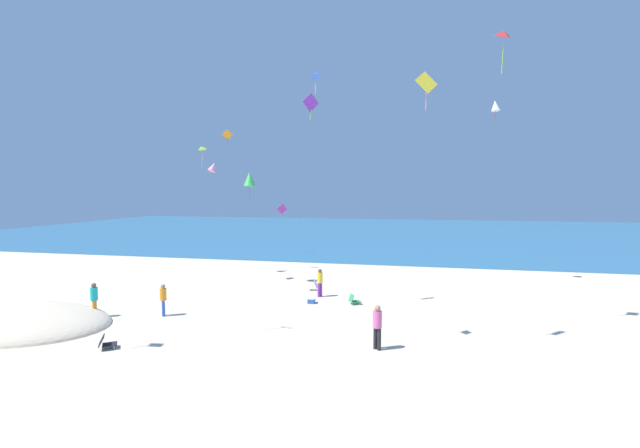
# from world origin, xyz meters

# --- Properties ---
(ground_plane) EXTENTS (120.00, 120.00, 0.00)m
(ground_plane) POSITION_xyz_m (0.00, 10.00, 0.00)
(ground_plane) COLOR beige
(ocean_water) EXTENTS (120.00, 60.00, 0.05)m
(ocean_water) POSITION_xyz_m (0.00, 53.24, 0.03)
(ocean_water) COLOR teal
(ocean_water) RESTS_ON ground_plane
(dune_mound) EXTENTS (8.71, 6.09, 1.69)m
(dune_mound) POSITION_xyz_m (-13.21, 3.26, 0.00)
(dune_mound) COLOR beige
(dune_mound) RESTS_ON ground_plane
(beach_chair_far_left) EXTENTS (0.85, 0.81, 0.57)m
(beach_chair_far_left) POSITION_xyz_m (-7.13, 1.49, 0.26)
(beach_chair_far_left) COLOR black
(beach_chair_far_left) RESTS_ON ground_plane
(beach_chair_far_right) EXTENTS (0.77, 0.72, 0.56)m
(beach_chair_far_right) POSITION_xyz_m (1.42, 10.32, 0.25)
(beach_chair_far_right) COLOR #2D9956
(beach_chair_far_right) RESTS_ON ground_plane
(beach_chair_near_camera) EXTENTS (0.62, 0.58, 0.61)m
(beach_chair_near_camera) POSITION_xyz_m (-1.49, 13.10, 0.27)
(beach_chair_near_camera) COLOR white
(beach_chair_near_camera) RESTS_ON ground_plane
(cooler_box) EXTENTS (0.42, 0.45, 0.29)m
(cooler_box) POSITION_xyz_m (-0.91, 10.05, 0.14)
(cooler_box) COLOR #2D56B7
(cooler_box) RESTS_ON ground_plane
(person_0) EXTENTS (0.46, 0.46, 1.66)m
(person_0) POSITION_xyz_m (-0.77, 11.59, 0.96)
(person_0) COLOR purple
(person_0) RESTS_ON ground_plane
(person_1) EXTENTS (0.45, 0.45, 1.71)m
(person_1) POSITION_xyz_m (-10.66, 5.10, 0.99)
(person_1) COLOR orange
(person_1) RESTS_ON ground_plane
(person_2) EXTENTS (0.49, 0.49, 1.76)m
(person_2) POSITION_xyz_m (3.27, 3.73, 1.02)
(person_2) COLOR black
(person_2) RESTS_ON ground_plane
(person_3) EXTENTS (0.43, 0.43, 1.60)m
(person_3) POSITION_xyz_m (-7.51, 6.07, 0.92)
(person_3) COLOR blue
(person_3) RESTS_ON ground_plane
(kite_blue) EXTENTS (0.43, 0.52, 0.85)m
(kite_blue) POSITION_xyz_m (0.88, 3.28, 10.54)
(kite_blue) COLOR blue
(kite_magenta) EXTENTS (0.97, 0.55, 1.32)m
(kite_magenta) POSITION_xyz_m (-8.09, 27.61, 4.46)
(kite_magenta) COLOR #DB3DA8
(kite_pink) EXTENTS (0.95, 1.00, 1.82)m
(kite_pink) POSITION_xyz_m (-9.81, 16.46, 7.95)
(kite_pink) COLOR pink
(kite_purple) EXTENTS (0.73, 0.69, 1.37)m
(kite_purple) POSITION_xyz_m (-0.70, 9.08, 10.70)
(kite_purple) COLOR purple
(kite_orange) EXTENTS (0.74, 0.37, 1.67)m
(kite_orange) POSITION_xyz_m (-9.26, 17.81, 10.38)
(kite_orange) COLOR orange
(kite_green) EXTENTS (0.83, 0.88, 1.91)m
(kite_green) POSITION_xyz_m (-5.99, 13.89, 6.98)
(kite_green) COLOR green
(kite_white) EXTENTS (0.83, 0.85, 1.32)m
(kite_white) POSITION_xyz_m (9.64, 17.80, 11.78)
(kite_white) COLOR white
(kite_yellow) EXTENTS (0.84, 0.56, 1.48)m
(kite_yellow) POSITION_xyz_m (4.97, 4.12, 10.23)
(kite_yellow) COLOR yellow
(kite_red) EXTENTS (0.84, 0.79, 1.83)m
(kite_red) POSITION_xyz_m (8.20, 7.30, 12.86)
(kite_red) COLOR red
(kite_lime) EXTENTS (0.51, 0.65, 1.38)m
(kite_lime) POSITION_xyz_m (-9.14, 13.49, 9.00)
(kite_lime) COLOR #99DB33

